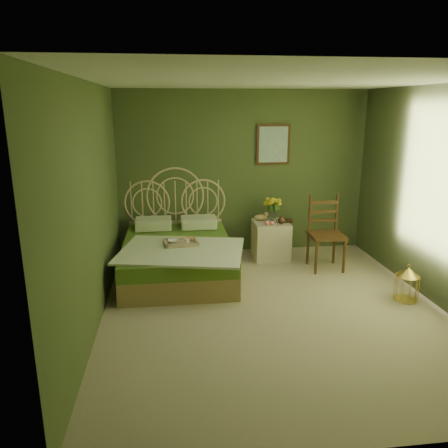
{
  "coord_description": "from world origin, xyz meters",
  "views": [
    {
      "loc": [
        -1.17,
        -4.66,
        2.34
      ],
      "look_at": [
        -0.47,
        1.0,
        0.8
      ],
      "focal_mm": 35.0,
      "sensor_mm": 36.0,
      "label": 1
    }
  ],
  "objects": [
    {
      "name": "nightstand",
      "position": [
        0.38,
        1.79,
        0.36
      ],
      "size": [
        0.54,
        0.54,
        1.02
      ],
      "color": "beige",
      "rests_on": "floor"
    },
    {
      "name": "coffee_cup",
      "position": [
        -0.98,
        0.97,
        0.58
      ],
      "size": [
        0.09,
        0.09,
        0.08
      ],
      "primitive_type": "imported",
      "rotation": [
        0.0,
        0.0,
        -0.07
      ],
      "color": "white",
      "rests_on": "bed"
    },
    {
      "name": "cereal_bowl",
      "position": [
        -1.16,
        1.08,
        0.56
      ],
      "size": [
        0.16,
        0.16,
        0.04
      ],
      "primitive_type": "imported",
      "rotation": [
        0.0,
        0.0,
        -0.03
      ],
      "color": "white",
      "rests_on": "bed"
    },
    {
      "name": "wall_back",
      "position": [
        0.0,
        2.25,
        1.3
      ],
      "size": [
        4.0,
        0.0,
        4.0
      ],
      "primitive_type": "plane",
      "rotation": [
        1.57,
        0.0,
        0.0
      ],
      "color": "#4B562D",
      "rests_on": "floor"
    },
    {
      "name": "wall_left",
      "position": [
        -2.0,
        0.0,
        1.3
      ],
      "size": [
        0.0,
        4.5,
        4.5
      ],
      "primitive_type": "plane",
      "rotation": [
        1.57,
        0.0,
        1.57
      ],
      "color": "#4B562D",
      "rests_on": "floor"
    },
    {
      "name": "ceiling",
      "position": [
        0.0,
        0.0,
        2.6
      ],
      "size": [
        4.5,
        4.5,
        0.0
      ],
      "primitive_type": "plane",
      "rotation": [
        3.14,
        0.0,
        0.0
      ],
      "color": "silver",
      "rests_on": "wall_back"
    },
    {
      "name": "birdcage",
      "position": [
        1.7,
        0.04,
        0.21
      ],
      "size": [
        0.28,
        0.28,
        0.43
      ],
      "rotation": [
        0.0,
        0.0,
        0.22
      ],
      "color": "gold",
      "rests_on": "floor"
    },
    {
      "name": "wall_right",
      "position": [
        2.0,
        0.0,
        1.3
      ],
      "size": [
        0.0,
        4.5,
        4.5
      ],
      "primitive_type": "plane",
      "rotation": [
        1.57,
        0.0,
        -1.57
      ],
      "color": "#4B562D",
      "rests_on": "floor"
    },
    {
      "name": "wall_art",
      "position": [
        0.48,
        2.22,
        1.75
      ],
      "size": [
        0.54,
        0.04,
        0.64
      ],
      "color": "#3B2410",
      "rests_on": "wall_back"
    },
    {
      "name": "chair",
      "position": [
        1.07,
        1.31,
        0.6
      ],
      "size": [
        0.49,
        0.49,
        1.09
      ],
      "rotation": [
        0.0,
        0.0,
        -0.01
      ],
      "color": "#3B2410",
      "rests_on": "floor"
    },
    {
      "name": "bed",
      "position": [
        -1.1,
        1.29,
        0.31
      ],
      "size": [
        1.78,
        2.25,
        1.4
      ],
      "color": "tan",
      "rests_on": "floor"
    },
    {
      "name": "floor",
      "position": [
        0.0,
        0.0,
        0.0
      ],
      "size": [
        4.5,
        4.5,
        0.0
      ],
      "primitive_type": "plane",
      "color": "tan",
      "rests_on": "ground"
    },
    {
      "name": "book_lower",
      "position": [
        0.56,
        1.8,
        0.6
      ],
      "size": [
        0.19,
        0.24,
        0.02
      ],
      "primitive_type": "imported",
      "rotation": [
        0.0,
        0.0,
        -0.17
      ],
      "color": "#381E0F",
      "rests_on": "nightstand"
    },
    {
      "name": "book_upper",
      "position": [
        0.56,
        1.8,
        0.62
      ],
      "size": [
        0.2,
        0.23,
        0.02
      ],
      "primitive_type": "imported",
      "rotation": [
        0.0,
        0.0,
        -0.26
      ],
      "color": "#472819",
      "rests_on": "nightstand"
    }
  ]
}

